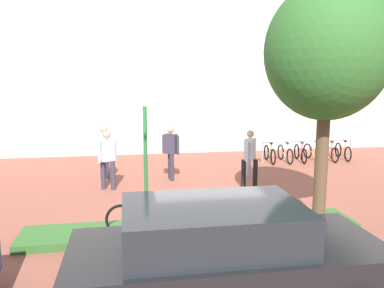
{
  "coord_description": "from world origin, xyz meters",
  "views": [
    {
      "loc": [
        -1.86,
        -9.5,
        3.21
      ],
      "look_at": [
        -0.05,
        1.3,
        1.4
      ],
      "focal_mm": 37.36,
      "sensor_mm": 36.0,
      "label": 1
    }
  ],
  "objects_px": {
    "tree_sidewalk": "(327,53)",
    "bollard_steel": "(249,164)",
    "parking_sign_post": "(145,153)",
    "bike_rack_cluster": "(307,152)",
    "person_casual_tan": "(104,149)",
    "person_shirt_white": "(250,155)",
    "person_shirt_blue": "(107,156)",
    "person_suited_navy": "(171,149)",
    "car_black_suv": "(223,259)",
    "bike_at_sign": "(146,218)"
  },
  "relations": [
    {
      "from": "person_casual_tan",
      "to": "bike_at_sign",
      "type": "bearing_deg",
      "value": -77.58
    },
    {
      "from": "bike_rack_cluster",
      "to": "person_suited_navy",
      "type": "height_order",
      "value": "person_suited_navy"
    },
    {
      "from": "person_suited_navy",
      "to": "bike_rack_cluster",
      "type": "bearing_deg",
      "value": 19.74
    },
    {
      "from": "person_shirt_blue",
      "to": "tree_sidewalk",
      "type": "bearing_deg",
      "value": -37.67
    },
    {
      "from": "bike_rack_cluster",
      "to": "person_casual_tan",
      "type": "xyz_separation_m",
      "value": [
        -7.69,
        -1.65,
        0.64
      ]
    },
    {
      "from": "bike_rack_cluster",
      "to": "bike_at_sign",
      "type": "bearing_deg",
      "value": -135.77
    },
    {
      "from": "bollard_steel",
      "to": "person_shirt_white",
      "type": "xyz_separation_m",
      "value": [
        -0.35,
        -1.17,
        0.53
      ]
    },
    {
      "from": "person_casual_tan",
      "to": "person_shirt_white",
      "type": "bearing_deg",
      "value": -21.87
    },
    {
      "from": "bike_at_sign",
      "to": "person_suited_navy",
      "type": "bearing_deg",
      "value": 77.0
    },
    {
      "from": "parking_sign_post",
      "to": "person_casual_tan",
      "type": "distance_m",
      "value": 5.04
    },
    {
      "from": "parking_sign_post",
      "to": "bollard_steel",
      "type": "xyz_separation_m",
      "value": [
        3.54,
        4.33,
        -1.28
      ]
    },
    {
      "from": "bollard_steel",
      "to": "person_shirt_blue",
      "type": "xyz_separation_m",
      "value": [
        -4.46,
        -0.66,
        0.53
      ]
    },
    {
      "from": "tree_sidewalk",
      "to": "bollard_steel",
      "type": "distance_m",
      "value": 5.42
    },
    {
      "from": "bollard_steel",
      "to": "car_black_suv",
      "type": "relative_size",
      "value": 0.21
    },
    {
      "from": "bike_rack_cluster",
      "to": "person_shirt_white",
      "type": "relative_size",
      "value": 2.19
    },
    {
      "from": "bike_at_sign",
      "to": "bollard_steel",
      "type": "bearing_deg",
      "value": 50.18
    },
    {
      "from": "person_casual_tan",
      "to": "tree_sidewalk",
      "type": "bearing_deg",
      "value": -44.9
    },
    {
      "from": "bike_rack_cluster",
      "to": "person_shirt_blue",
      "type": "height_order",
      "value": "person_shirt_blue"
    },
    {
      "from": "parking_sign_post",
      "to": "car_black_suv",
      "type": "bearing_deg",
      "value": -72.63
    },
    {
      "from": "person_shirt_white",
      "to": "person_casual_tan",
      "type": "relative_size",
      "value": 1.0
    },
    {
      "from": "bike_rack_cluster",
      "to": "bollard_steel",
      "type": "distance_m",
      "value": 3.78
    },
    {
      "from": "tree_sidewalk",
      "to": "bike_at_sign",
      "type": "distance_m",
      "value": 5.09
    },
    {
      "from": "bike_rack_cluster",
      "to": "person_shirt_blue",
      "type": "xyz_separation_m",
      "value": [
        -7.54,
        -2.86,
        0.64
      ]
    },
    {
      "from": "car_black_suv",
      "to": "person_shirt_white",
      "type": "bearing_deg",
      "value": 69.12
    },
    {
      "from": "bike_rack_cluster",
      "to": "person_shirt_blue",
      "type": "bearing_deg",
      "value": -159.25
    },
    {
      "from": "person_suited_navy",
      "to": "person_shirt_white",
      "type": "distance_m",
      "value": 2.56
    },
    {
      "from": "person_suited_navy",
      "to": "person_casual_tan",
      "type": "xyz_separation_m",
      "value": [
        -2.08,
        0.36,
        0.0
      ]
    },
    {
      "from": "bike_at_sign",
      "to": "car_black_suv",
      "type": "xyz_separation_m",
      "value": [
        0.9,
        -2.93,
        0.41
      ]
    },
    {
      "from": "parking_sign_post",
      "to": "bollard_steel",
      "type": "relative_size",
      "value": 2.96
    },
    {
      "from": "bike_at_sign",
      "to": "person_shirt_white",
      "type": "relative_size",
      "value": 0.98
    },
    {
      "from": "bike_at_sign",
      "to": "car_black_suv",
      "type": "bearing_deg",
      "value": -72.87
    },
    {
      "from": "bike_at_sign",
      "to": "person_suited_navy",
      "type": "xyz_separation_m",
      "value": [
        1.03,
        4.44,
        0.63
      ]
    },
    {
      "from": "person_shirt_white",
      "to": "person_casual_tan",
      "type": "bearing_deg",
      "value": 158.13
    },
    {
      "from": "person_suited_navy",
      "to": "person_casual_tan",
      "type": "distance_m",
      "value": 2.12
    },
    {
      "from": "bike_rack_cluster",
      "to": "person_shirt_white",
      "type": "distance_m",
      "value": 4.84
    },
    {
      "from": "person_shirt_white",
      "to": "person_casual_tan",
      "type": "xyz_separation_m",
      "value": [
        -4.26,
        1.71,
        0.0
      ]
    },
    {
      "from": "tree_sidewalk",
      "to": "bollard_steel",
      "type": "relative_size",
      "value": 5.77
    },
    {
      "from": "parking_sign_post",
      "to": "car_black_suv",
      "type": "distance_m",
      "value": 3.16
    },
    {
      "from": "person_shirt_blue",
      "to": "person_casual_tan",
      "type": "xyz_separation_m",
      "value": [
        -0.15,
        1.21,
        0.0
      ]
    },
    {
      "from": "bollard_steel",
      "to": "person_casual_tan",
      "type": "distance_m",
      "value": 4.67
    },
    {
      "from": "bollard_steel",
      "to": "person_casual_tan",
      "type": "relative_size",
      "value": 0.52
    },
    {
      "from": "person_shirt_blue",
      "to": "person_casual_tan",
      "type": "height_order",
      "value": "same"
    },
    {
      "from": "tree_sidewalk",
      "to": "parking_sign_post",
      "type": "bearing_deg",
      "value": -179.63
    },
    {
      "from": "bollard_steel",
      "to": "person_shirt_blue",
      "type": "relative_size",
      "value": 0.52
    },
    {
      "from": "tree_sidewalk",
      "to": "person_suited_navy",
      "type": "bearing_deg",
      "value": 121.79
    },
    {
      "from": "car_black_suv",
      "to": "bike_rack_cluster",
      "type": "bearing_deg",
      "value": 58.62
    },
    {
      "from": "person_casual_tan",
      "to": "car_black_suv",
      "type": "distance_m",
      "value": 7.98
    },
    {
      "from": "parking_sign_post",
      "to": "bike_rack_cluster",
      "type": "bearing_deg",
      "value": 44.56
    },
    {
      "from": "bike_at_sign",
      "to": "bollard_steel",
      "type": "distance_m",
      "value": 5.55
    },
    {
      "from": "tree_sidewalk",
      "to": "bike_rack_cluster",
      "type": "xyz_separation_m",
      "value": [
        2.82,
        6.5,
        -3.39
      ]
    }
  ]
}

